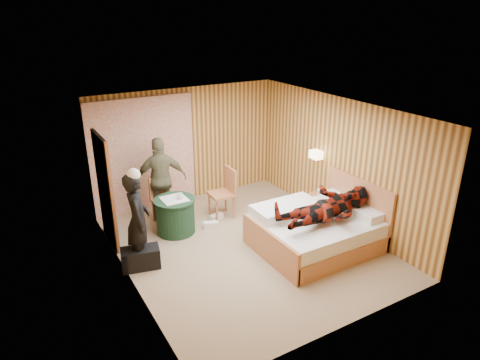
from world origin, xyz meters
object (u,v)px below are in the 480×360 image
man_on_bed (329,200)px  round_table (175,215)px  duffel_bag (141,258)px  woman_standing (138,220)px  bed (317,230)px  man_at_table (161,179)px  wall_lamp (316,155)px  chair_near (225,189)px  nightstand (322,208)px  chair_far (162,195)px

man_on_bed → round_table: bearing=135.5°
duffel_bag → woman_standing: (0.05, 0.12, 0.64)m
bed → man_on_bed: size_ratio=1.17×
woman_standing → bed: bearing=-93.7°
round_table → man_at_table: 0.83m
bed → woman_standing: bearing=160.5°
wall_lamp → man_at_table: (-2.80, 1.34, -0.44)m
bed → man_on_bed: (0.03, -0.23, 0.67)m
round_table → duffel_bag: (-0.97, -0.85, -0.17)m
chair_near → duffel_bag: chair_near is taller
round_table → duffel_bag: size_ratio=1.26×
nightstand → duffel_bag: bearing=177.2°
round_table → man_at_table: bearing=90.0°
bed → duffel_bag: bearing=163.0°
bed → nightstand: 1.05m
duffel_bag → man_on_bed: man_on_bed is taller
chair_far → man_at_table: bearing=31.7°
wall_lamp → round_table: wall_lamp is taller
wall_lamp → duffel_bag: 3.94m
bed → chair_near: bearing=113.8°
chair_far → bed: bearing=-68.6°
chair_near → man_on_bed: 2.33m
nightstand → round_table: 2.94m
wall_lamp → woman_standing: size_ratio=0.16×
wall_lamp → bed: 1.66m
chair_far → chair_near: bearing=-41.4°
bed → chair_near: (-0.84, 1.90, 0.28)m
duffel_bag → wall_lamp: bearing=15.2°
round_table → man_on_bed: bearing=-44.5°
duffel_bag → man_on_bed: bearing=-8.2°
bed → duffel_bag: size_ratio=3.34×
chair_near → man_on_bed: size_ratio=0.59×
round_table → chair_near: (1.16, 0.13, 0.25)m
chair_far → duffel_bag: chair_far is taller
bed → duffel_bag: 3.11m
round_table → man_at_table: (0.00, 0.66, 0.51)m
nightstand → man_at_table: (-2.76, 1.69, 0.58)m
woman_standing → man_at_table: bearing=-17.9°
man_at_table → man_on_bed: 3.34m
wall_lamp → chair_far: (-2.82, 1.31, -0.76)m
nightstand → chair_near: chair_near is taller
duffel_bag → nightstand: bearing=9.8°
round_table → man_at_table: size_ratio=0.46×
man_at_table → man_on_bed: size_ratio=0.97×
round_table → chair_far: (-0.03, 0.63, 0.19)m
bed → man_on_bed: bearing=-82.9°
duffel_bag → man_at_table: 1.92m
bed → chair_near: bed is taller
man_on_bed → chair_far: bearing=128.1°
woman_standing → man_at_table: 1.67m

